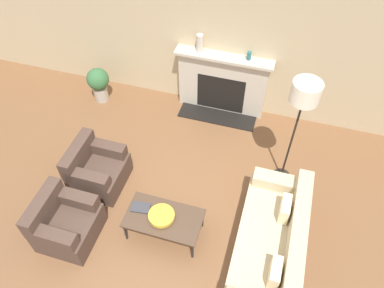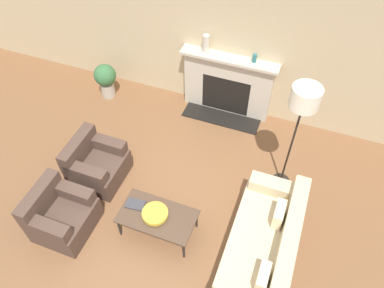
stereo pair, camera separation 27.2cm
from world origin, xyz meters
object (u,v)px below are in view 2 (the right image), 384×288
armchair_far (96,164)px  bowl (155,214)px  coffee_table (157,217)px  armchair_near (61,215)px  mantel_vase_center_left (255,58)px  floor_lamp (303,104)px  fireplace (227,85)px  couch (262,252)px  book (135,204)px  mantel_vase_left (206,43)px  potted_plant (106,78)px

armchair_far → bowl: armchair_far is taller
coffee_table → armchair_near: bearing=-162.1°
armchair_near → mantel_vase_center_left: mantel_vase_center_left is taller
bowl → mantel_vase_center_left: size_ratio=2.54×
coffee_table → bowl: 0.08m
floor_lamp → coffee_table: bearing=-134.8°
fireplace → couch: (1.33, -2.75, -0.25)m
book → mantel_vase_center_left: (0.90, 2.74, 0.83)m
floor_lamp → mantel_vase_left: floor_lamp is taller
mantel_vase_center_left → potted_plant: bearing=-170.7°
bowl → book: bearing=169.6°
armchair_near → mantel_vase_left: 3.51m
couch → mantel_vase_center_left: size_ratio=14.28×
coffee_table → floor_lamp: size_ratio=0.55×
armchair_near → armchair_far: (0.00, 0.96, 0.00)m
armchair_far → mantel_vase_left: 2.66m
book → floor_lamp: bearing=30.9°
mantel_vase_left → mantel_vase_center_left: 0.84m
mantel_vase_center_left → couch: bearing=-71.5°
fireplace → mantel_vase_center_left: size_ratio=12.06×
fireplace → armchair_near: size_ratio=2.16×
couch → book: (-1.82, 0.03, 0.09)m
book → floor_lamp: floor_lamp is taller
mantel_vase_center_left → armchair_far: bearing=-129.3°
bowl → book: size_ratio=1.29×
couch → bowl: 1.50m
book → potted_plant: 2.90m
bowl → book: (-0.33, 0.06, -0.04)m
coffee_table → bowl: size_ratio=2.93×
mantel_vase_center_left → floor_lamp: bearing=-55.2°
coffee_table → bowl: bowl is taller
bowl → mantel_vase_left: mantel_vase_left is taller
couch → floor_lamp: size_ratio=1.05×
couch → potted_plant: (-3.59, 2.33, 0.09)m
potted_plant → floor_lamp: bearing=-13.8°
armchair_far → floor_lamp: bearing=-71.4°
armchair_near → mantel_vase_center_left: bearing=-29.8°
mantel_vase_left → mantel_vase_center_left: bearing=0.0°
armchair_far → couch: bearing=-100.7°
fireplace → floor_lamp: (1.32, -1.30, 1.08)m
armchair_near → bowl: 1.34m
fireplace → floor_lamp: floor_lamp is taller
book → mantel_vase_center_left: mantel_vase_center_left is taller
couch → armchair_far: bearing=-100.7°
book → potted_plant: size_ratio=0.40×
mantel_vase_left → bowl: bearing=-84.4°
coffee_table → potted_plant: 3.17m
armchair_far → bowl: (1.27, -0.55, 0.15)m
couch → mantel_vase_left: bearing=-147.5°
couch → floor_lamp: (-0.01, 1.45, 1.34)m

